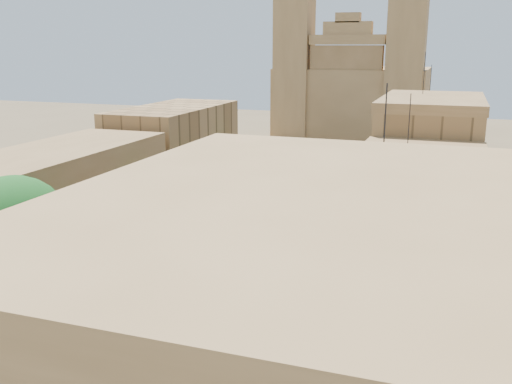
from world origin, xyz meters
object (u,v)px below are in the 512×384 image
Objects in this scene: car_cream at (272,243)px; bus_red_east at (262,256)px; ficus_tree at (17,233)px; pedestrian_a at (255,339)px; church at (352,94)px; bus_green_north at (74,295)px; car_white_b at (337,184)px; street_tree_c at (205,172)px; car_dkblue at (295,180)px; bus_cream_east at (303,223)px; pedestrian_c at (301,272)px; red_truck at (176,303)px; street_tree_b at (156,195)px; street_tree_d at (240,152)px; car_white_a at (246,221)px; olive_pickup at (310,242)px; street_tree_a at (85,236)px; car_blue_b at (304,157)px; car_blue_a at (217,240)px.

bus_red_east is at bearing 85.87° from car_cream.
ficus_tree is 5.93× the size of pedestrian_a.
church is 3.43× the size of bus_green_north.
car_white_b is (1.03, 24.51, -0.09)m from car_cream.
street_tree_c is 36.51m from pedestrian_a.
car_white_b reaches higher than car_dkblue.
car_dkblue is (-5.58, 30.16, -0.77)m from bus_red_east.
bus_cream_east is 6.32× the size of pedestrian_c.
red_truck is (11.27, -29.89, -1.90)m from street_tree_c.
street_tree_b is (-10.00, -54.61, -6.17)m from church.
street_tree_d is at bearing -76.91° from car_cream.
car_cream is at bearing 89.08° from bus_cream_east.
street_tree_d is 1.43× the size of car_white_a.
car_white_a is at bearing 97.23° from red_truck.
pedestrian_c is (16.91, 11.08, -4.83)m from ficus_tree.
pedestrian_a is at bearing -69.19° from car_white_a.
street_tree_c is 18.39m from bus_cream_east.
church is 57.53m from olive_pickup.
olive_pickup is 2.83× the size of pedestrian_c.
pedestrian_a is (4.34, -17.07, 0.10)m from car_cream.
red_truck is at bearing 11.14° from ficus_tree.
street_tree_a is 12.81m from red_truck.
street_tree_a is 17.88m from pedestrian_c.
bus_cream_east is at bearing -158.02° from pedestrian_c.
ficus_tree is 8.52m from street_tree_a.
bus_red_east is at bearing 16.10° from street_tree_a.
red_truck is (11.27, -17.89, -2.03)m from street_tree_b.
street_tree_d is at bearing 10.96° from car_white_b.
church is 7.55× the size of street_tree_c.
ficus_tree reaches higher than olive_pickup.
street_tree_d is 0.51× the size of bus_green_north.
red_truck is 1.10× the size of olive_pickup.
bus_cream_east is at bearing 56.16° from ficus_tree.
bus_cream_east is 37.61m from car_blue_b.
ficus_tree reaches higher than bus_green_north.
street_tree_d reaches higher than car_cream.
street_tree_c is at bearing -90.00° from street_tree_d.
car_blue_b is 2.47× the size of pedestrian_a.
pedestrian_a is at bearing 0.20° from ficus_tree.
ficus_tree reaches higher than street_tree_d.
street_tree_b is 24.00m from street_tree_d.
car_cream is at bearing -69.17° from pedestrian_a.
bus_cream_east reaches higher than bus_red_east.
ficus_tree reaches higher than car_white_a.
pedestrian_a is at bearing -18.05° from red_truck.
street_tree_b is 23.90m from car_dkblue.
street_tree_a is 0.79× the size of red_truck.
street_tree_d is 47.39m from pedestrian_a.
car_white_b is (-0.72, 20.21, -0.90)m from bus_cream_east.
street_tree_c is at bearing 122.62° from car_blue_a.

